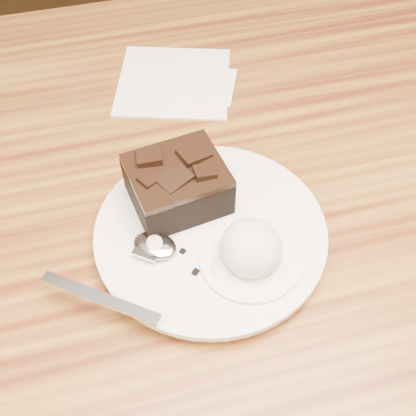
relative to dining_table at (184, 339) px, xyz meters
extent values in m
cube|color=black|center=(0.00, 0.00, -0.38)|extent=(4.00, 4.00, 0.00)
cylinder|color=white|center=(0.02, -0.07, 0.38)|extent=(0.23, 0.23, 0.02)
cube|color=black|center=(0.00, -0.03, 0.41)|extent=(0.10, 0.09, 0.04)
ellipsoid|color=silver|center=(0.05, -0.11, 0.41)|extent=(0.06, 0.06, 0.05)
cylinder|color=white|center=(0.05, -0.11, 0.40)|extent=(0.10, 0.10, 0.00)
cube|color=white|center=(0.04, 0.18, 0.38)|extent=(0.18, 0.18, 0.01)
cube|color=black|center=(0.00, -0.11, 0.40)|extent=(0.01, 0.01, 0.00)
cube|color=black|center=(-0.01, -0.09, 0.40)|extent=(0.01, 0.01, 0.00)
camera|label=1|loc=(-0.06, -0.36, 0.81)|focal=45.26mm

